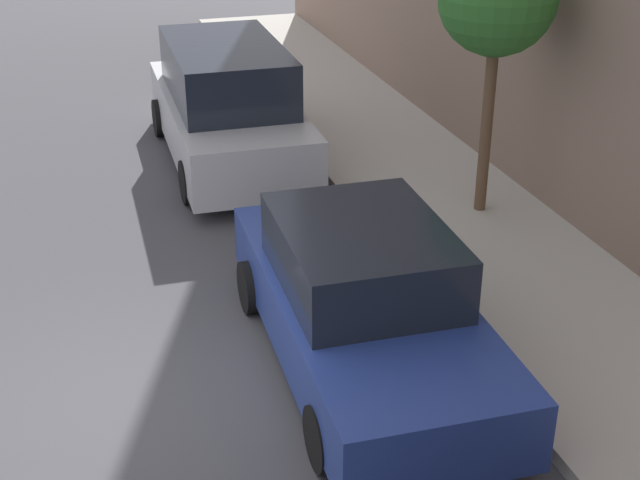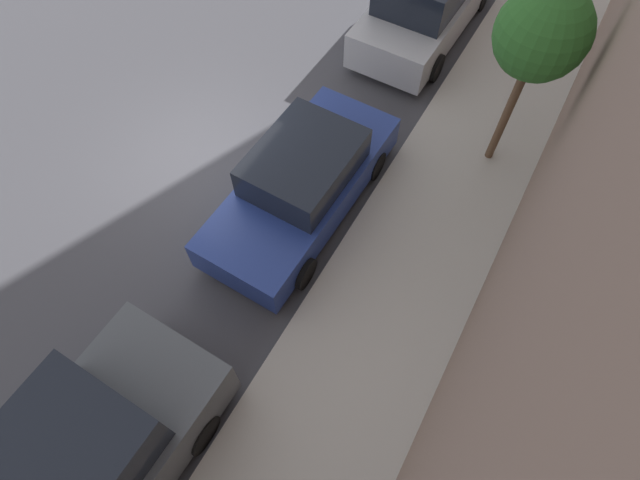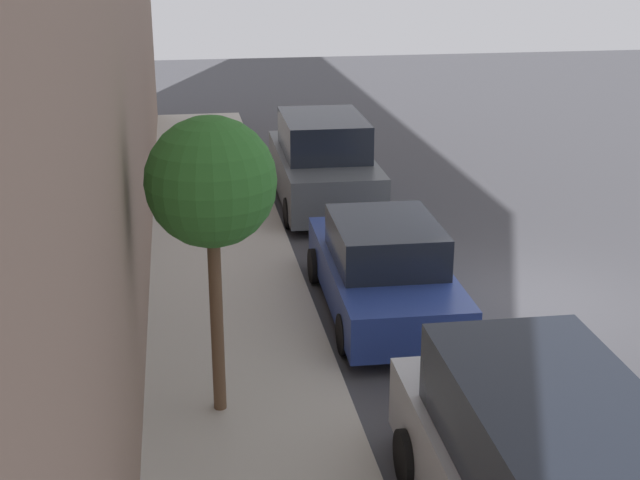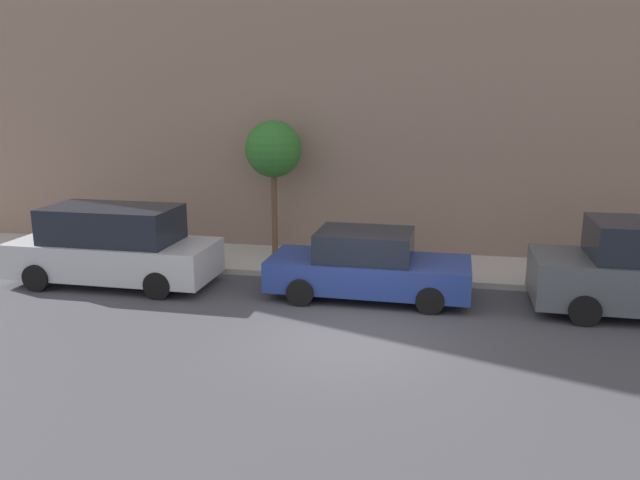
% 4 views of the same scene
% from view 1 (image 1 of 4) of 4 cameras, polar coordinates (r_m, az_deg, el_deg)
% --- Properties ---
extents(ground_plane, '(60.00, 60.00, 0.00)m').
position_cam_1_polar(ground_plane, '(8.93, -12.22, -10.32)').
color(ground_plane, '#424247').
extents(sidewalk, '(2.60, 32.00, 0.15)m').
position_cam_1_polar(sidewalk, '(10.22, 15.59, -5.15)').
color(sidewalk, '#B2ADA3').
rests_on(sidewalk, ground_plane).
extents(parked_sedan_second, '(1.92, 4.54, 1.54)m').
position_cam_1_polar(parked_sedan_second, '(8.97, 2.80, -3.95)').
color(parked_sedan_second, navy).
rests_on(parked_sedan_second, ground_plane).
extents(parked_minivan_third, '(2.02, 4.94, 1.90)m').
position_cam_1_polar(parked_minivan_third, '(14.32, -5.94, 8.57)').
color(parked_minivan_third, '#B7BABF').
rests_on(parked_minivan_third, ground_plane).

